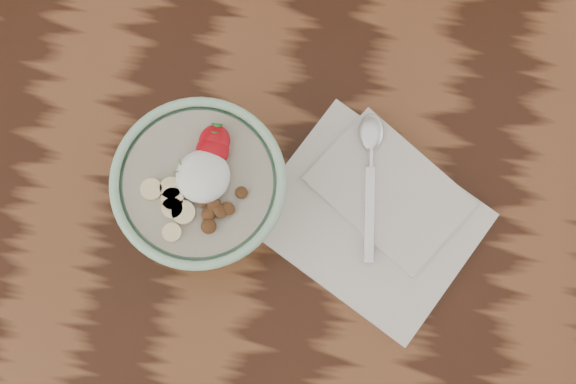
{
  "coord_description": "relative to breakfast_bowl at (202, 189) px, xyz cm",
  "views": [
    {
      "loc": [
        20.88,
        -7.85,
        176.08
      ],
      "look_at": [
        18.09,
        9.72,
        87.03
      ],
      "focal_mm": 50.0,
      "sensor_mm": 36.0,
      "label": 1
    }
  ],
  "objects": [
    {
      "name": "napkin",
      "position": [
        21.28,
        1.41,
        -6.32
      ],
      "size": [
        32.33,
        30.26,
        1.58
      ],
      "rotation": [
        0.0,
        0.0,
        -0.48
      ],
      "color": "silver",
      "rests_on": "table"
    },
    {
      "name": "table",
      "position": [
        -7.68,
        -9.46,
        -16.28
      ],
      "size": [
        160.0,
        90.0,
        75.0
      ],
      "color": "black",
      "rests_on": "ground"
    },
    {
      "name": "breakfast_bowl",
      "position": [
        0.0,
        0.0,
        0.0
      ],
      "size": [
        20.46,
        20.46,
        13.96
      ],
      "rotation": [
        0.0,
        0.0,
        -0.18
      ],
      "color": "#9BD1AC",
      "rests_on": "table"
    },
    {
      "name": "spoon",
      "position": [
        19.72,
        9.01,
        -4.98
      ],
      "size": [
        4.49,
        19.38,
        1.01
      ],
      "rotation": [
        0.0,
        0.0,
        0.12
      ],
      "color": "silver",
      "rests_on": "napkin"
    }
  ]
}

